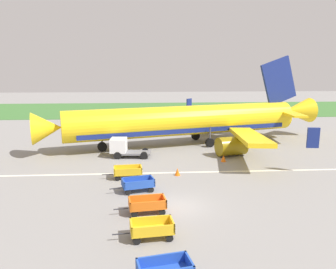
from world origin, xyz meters
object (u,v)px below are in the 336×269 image
Objects in this scene: airplane at (192,121)px; traffic_cone_near_plane at (223,158)px; baggage_cart_fourth_in_row at (138,184)px; baggage_cart_third_in_row at (147,205)px; baggage_cart_far_end at (128,172)px; baggage_cart_second_in_row at (152,229)px; traffic_cone_mid_apron at (177,172)px; service_truck_beside_carts at (123,147)px.

traffic_cone_near_plane is at bearing -74.97° from airplane.
traffic_cone_near_plane is at bearing 42.38° from baggage_cart_fourth_in_row.
baggage_cart_third_in_row is 14.61m from traffic_cone_near_plane.
baggage_cart_third_in_row is 7.62m from baggage_cart_far_end.
baggage_cart_fourth_in_row is at bearing -111.98° from airplane.
baggage_cart_second_in_row is (-5.61, -23.95, -2.45)m from airplane.
traffic_cone_mid_apron is (3.54, 3.79, -0.26)m from baggage_cart_fourth_in_row.
baggage_cart_third_in_row is 1.00× the size of baggage_cart_far_end.
baggage_cart_second_in_row and baggage_cart_third_in_row have the same top height.
baggage_cart_second_in_row is at bearing -103.18° from airplane.
baggage_cart_fourth_in_row is at bearing -133.06° from traffic_cone_mid_apron.
baggage_cart_second_in_row is 17.52m from traffic_cone_near_plane.
traffic_cone_mid_apron is at bearing 70.41° from baggage_cart_third_in_row.
baggage_cart_far_end is at bearing -173.85° from traffic_cone_mid_apron.
airplane reaches higher than baggage_cart_far_end.
service_truck_beside_carts reaches higher than baggage_cart_third_in_row.
traffic_cone_near_plane is (2.23, -8.29, -2.70)m from airplane.
airplane is 21.42m from baggage_cart_third_in_row.
baggage_cart_third_in_row is (-5.87, -20.45, -2.45)m from airplane.
baggage_cart_third_in_row is 5.11× the size of traffic_cone_near_plane.
traffic_cone_near_plane reaches higher than traffic_cone_mid_apron.
traffic_cone_near_plane is (9.81, 4.75, -0.25)m from baggage_cart_far_end.
airplane is 10.26× the size of baggage_cart_third_in_row.
baggage_cart_second_in_row is 5.10× the size of traffic_cone_near_plane.
airplane is at bearing 74.00° from baggage_cart_third_in_row.
baggage_cart_second_in_row is 18.42m from service_truck_beside_carts.
baggage_cart_far_end is at bearing -120.20° from airplane.
baggage_cart_fourth_in_row reaches higher than traffic_cone_mid_apron.
traffic_cone_near_plane is at bearing 56.37° from baggage_cart_third_in_row.
traffic_cone_near_plane is (8.09, 12.17, -0.25)m from baggage_cart_third_in_row.
baggage_cart_second_in_row is at bearing -82.64° from baggage_cart_fourth_in_row.
airplane is 24.72m from baggage_cart_second_in_row.
airplane is 15.28m from baggage_cart_far_end.
baggage_cart_third_in_row is 4.18m from baggage_cart_fourth_in_row.
traffic_cone_mid_apron is at bearing 6.15° from baggage_cart_far_end.
baggage_cart_fourth_in_row is (-0.73, 4.12, 0.00)m from baggage_cart_third_in_row.
baggage_cart_fourth_in_row is 5.12× the size of traffic_cone_near_plane.
airplane is 10.27× the size of baggage_cart_second_in_row.
service_truck_beside_carts reaches higher than baggage_cart_far_end.
baggage_cart_third_in_row is at bearing -79.97° from baggage_cart_fourth_in_row.
airplane is at bearing 76.33° from traffic_cone_mid_apron.
service_truck_beside_carts reaches higher than baggage_cart_fourth_in_row.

